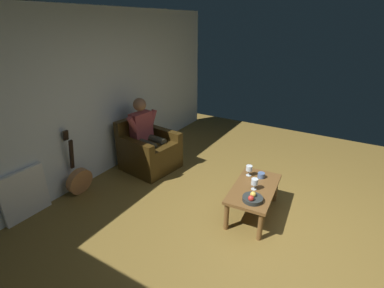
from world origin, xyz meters
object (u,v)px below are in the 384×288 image
at_px(person_seated, 146,132).
at_px(wine_glass_far, 249,169).
at_px(wine_glass_near, 255,182).
at_px(armchair, 149,151).
at_px(guitar, 79,179).
at_px(coffee_table, 254,191).
at_px(fruit_bowl, 252,198).
at_px(candle_jar, 261,175).

relative_size(person_seated, wine_glass_far, 8.13).
bearing_deg(wine_glass_near, person_seated, -100.52).
bearing_deg(armchair, person_seated, -90.00).
bearing_deg(person_seated, guitar, -9.76).
relative_size(armchair, coffee_table, 0.90).
relative_size(guitar, fruit_bowl, 4.08).
bearing_deg(wine_glass_far, armchair, -92.48).
height_order(person_seated, candle_jar, person_seated).
relative_size(fruit_bowl, candle_jar, 2.52).
xyz_separation_m(armchair, wine_glass_far, (0.08, 1.82, 0.21)).
height_order(person_seated, coffee_table, person_seated).
height_order(armchair, fruit_bowl, armchair).
xyz_separation_m(wine_glass_near, wine_glass_far, (-0.29, -0.18, 0.00)).
distance_m(armchair, candle_jar, 1.99).
height_order(wine_glass_far, candle_jar, wine_glass_far).
distance_m(armchair, fruit_bowl, 2.16).
bearing_deg(wine_glass_far, wine_glass_near, 31.29).
height_order(person_seated, wine_glass_far, person_seated).
distance_m(guitar, candle_jar, 2.61).
bearing_deg(wine_glass_far, coffee_table, 34.63).
xyz_separation_m(wine_glass_far, fruit_bowl, (0.54, 0.25, -0.07)).
bearing_deg(fruit_bowl, coffee_table, -165.30).
bearing_deg(candle_jar, coffee_table, 0.34).
distance_m(person_seated, candle_jar, 2.02).
bearing_deg(wine_glass_far, guitar, -63.98).
xyz_separation_m(coffee_table, guitar, (0.83, -2.36, -0.12)).
distance_m(armchair, wine_glass_near, 2.04).
xyz_separation_m(guitar, candle_jar, (-1.10, 2.36, 0.22)).
bearing_deg(coffee_table, wine_glass_near, 12.12).
height_order(person_seated, wine_glass_near, person_seated).
bearing_deg(coffee_table, armchair, -99.18).
xyz_separation_m(coffee_table, candle_jar, (-0.27, -0.00, 0.10)).
height_order(wine_glass_near, fruit_bowl, wine_glass_near).
distance_m(armchair, wine_glass_far, 1.83).
bearing_deg(armchair, coffee_table, 88.04).
height_order(wine_glass_near, wine_glass_far, same).
bearing_deg(coffee_table, candle_jar, -179.66).
relative_size(armchair, wine_glass_near, 6.02).
relative_size(guitar, candle_jar, 10.29).
height_order(armchair, wine_glass_near, armchair).
bearing_deg(candle_jar, person_seated, -91.52).
relative_size(person_seated, guitar, 1.24).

